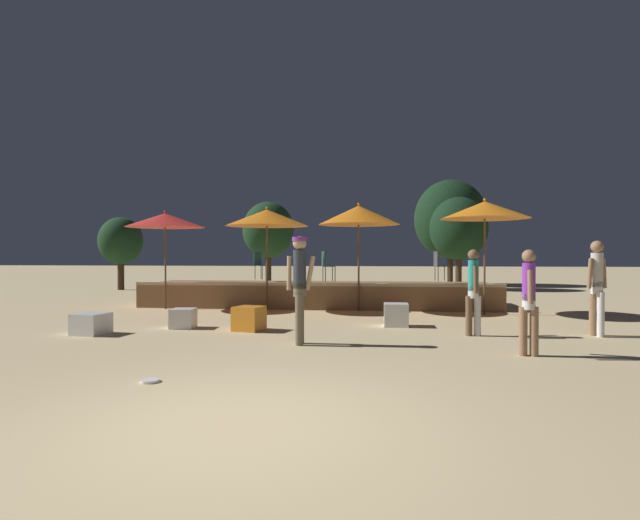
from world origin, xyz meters
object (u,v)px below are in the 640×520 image
at_px(frisbee_disc, 150,381).
at_px(patio_umbrella_1, 165,220).
at_px(background_tree_0, 268,230).
at_px(cube_seat_0, 183,318).
at_px(cube_seat_3, 249,318).
at_px(patio_umbrella_2, 485,210).
at_px(cube_seat_1, 91,324).
at_px(person_3, 597,283).
at_px(background_tree_2, 121,241).
at_px(person_0, 529,299).
at_px(background_tree_1, 459,229).
at_px(patio_umbrella_3, 359,215).
at_px(person_1, 300,282).
at_px(bistro_chair_1, 326,263).
at_px(cube_seat_2, 396,315).
at_px(bistro_chair_2, 438,263).
at_px(background_tree_3, 450,219).
at_px(patio_umbrella_0, 267,218).
at_px(person_2, 473,289).
at_px(bistro_chair_0, 259,262).

bearing_deg(frisbee_disc, patio_umbrella_1, 112.27).
distance_m(frisbee_disc, background_tree_0, 17.53).
relative_size(cube_seat_0, background_tree_0, 0.13).
distance_m(cube_seat_3, background_tree_0, 13.43).
height_order(patio_umbrella_2, cube_seat_0, patio_umbrella_2).
height_order(cube_seat_1, person_3, person_3).
bearing_deg(background_tree_2, person_0, -43.59).
bearing_deg(background_tree_1, patio_umbrella_3, -115.13).
bearing_deg(frisbee_disc, person_1, 62.13).
height_order(patio_umbrella_2, bistro_chair_1, patio_umbrella_2).
relative_size(cube_seat_0, cube_seat_1, 0.79).
xyz_separation_m(bistro_chair_1, background_tree_0, (-3.52, 8.11, 1.39)).
relative_size(cube_seat_0, person_0, 0.31).
bearing_deg(person_3, cube_seat_2, 49.62).
xyz_separation_m(patio_umbrella_3, frisbee_disc, (-2.31, -8.00, -2.63)).
bearing_deg(background_tree_1, patio_umbrella_1, -136.97).
height_order(cube_seat_1, person_1, person_1).
xyz_separation_m(patio_umbrella_2, bistro_chair_1, (-4.30, 1.55, -1.42)).
bearing_deg(person_1, background_tree_2, 37.91).
distance_m(patio_umbrella_3, person_1, 5.55).
bearing_deg(background_tree_2, person_3, -35.10).
relative_size(patio_umbrella_3, bistro_chair_2, 3.33).
xyz_separation_m(cube_seat_0, person_3, (8.29, -0.16, 0.81)).
height_order(frisbee_disc, background_tree_3, background_tree_3).
distance_m(patio_umbrella_2, frisbee_disc, 9.75).
bearing_deg(patio_umbrella_0, cube_seat_1, -119.08).
relative_size(person_1, bistro_chair_2, 2.10).
height_order(cube_seat_2, bistro_chair_2, bistro_chair_2).
bearing_deg(patio_umbrella_2, person_1, -130.94).
distance_m(patio_umbrella_2, cube_seat_3, 6.83).
xyz_separation_m(cube_seat_2, bistro_chair_2, (1.46, 4.43, 1.05)).
height_order(patio_umbrella_3, cube_seat_2, patio_umbrella_3).
height_order(person_2, bistro_chair_2, person_2).
relative_size(person_0, person_1, 0.87).
xyz_separation_m(patio_umbrella_0, patio_umbrella_3, (2.57, 0.08, 0.06)).
relative_size(patio_umbrella_0, cube_seat_2, 5.59).
height_order(person_0, person_2, person_2).
height_order(bistro_chair_0, bistro_chair_2, same).
bearing_deg(patio_umbrella_3, frisbee_disc, -106.10).
distance_m(frisbee_disc, background_tree_3, 21.38).
bearing_deg(person_0, patio_umbrella_3, 124.62).
bearing_deg(background_tree_0, frisbee_disc, -82.61).
bearing_deg(background_tree_1, bistro_chair_1, -123.59).
height_order(cube_seat_0, person_3, person_3).
bearing_deg(cube_seat_0, cube_seat_1, -146.20).
relative_size(patio_umbrella_2, background_tree_0, 0.75).
height_order(patio_umbrella_2, background_tree_1, background_tree_1).
distance_m(cube_seat_0, frisbee_disc, 4.56).
height_order(person_3, background_tree_1, background_tree_1).
relative_size(cube_seat_3, bistro_chair_1, 0.74).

